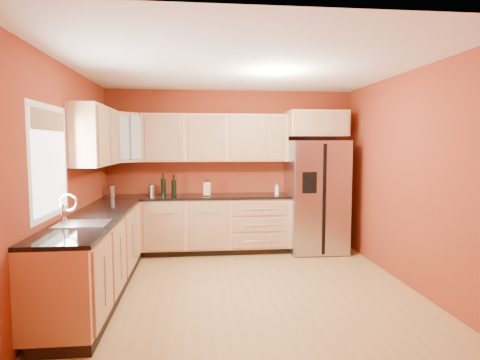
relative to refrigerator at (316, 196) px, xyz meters
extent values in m
plane|color=#A77E40|center=(-1.35, -1.62, -0.89)|extent=(4.00, 4.00, 0.00)
plane|color=white|center=(-1.35, -1.62, 1.71)|extent=(4.00, 4.00, 0.00)
cube|color=maroon|center=(-1.35, 0.38, 0.41)|extent=(4.00, 0.04, 2.60)
cube|color=maroon|center=(-1.35, -3.62, 0.41)|extent=(4.00, 0.04, 2.60)
cube|color=maroon|center=(-3.35, -1.62, 0.41)|extent=(0.04, 4.00, 2.60)
cube|color=maroon|center=(0.65, -1.62, 0.41)|extent=(0.04, 4.00, 2.60)
cube|color=tan|center=(-1.90, 0.07, -0.45)|extent=(2.90, 0.60, 0.88)
cube|color=tan|center=(-3.05, -1.62, -0.45)|extent=(0.60, 2.80, 0.88)
cube|color=black|center=(-1.90, 0.06, 0.01)|extent=(2.90, 0.62, 0.04)
cube|color=black|center=(-3.04, -1.62, 0.01)|extent=(0.62, 2.80, 0.04)
cube|color=tan|center=(-1.60, 0.21, 0.94)|extent=(2.30, 0.33, 0.75)
cube|color=tan|center=(-3.19, -0.90, 0.94)|extent=(0.33, 1.35, 0.75)
cube|color=tan|center=(-3.02, 0.04, 0.94)|extent=(0.67, 0.67, 0.75)
cube|color=tan|center=(0.00, 0.07, 1.16)|extent=(0.92, 0.60, 0.40)
cube|color=#BBBBC0|center=(0.00, 0.00, 0.00)|extent=(0.90, 0.75, 1.78)
cube|color=white|center=(-3.33, -2.12, 0.66)|extent=(0.03, 0.90, 1.00)
cylinder|color=#BBBBC0|center=(-3.20, 0.05, 0.12)|extent=(0.11, 0.11, 0.17)
cylinder|color=#BBBBC0|center=(-2.60, 0.12, 0.12)|extent=(0.11, 0.11, 0.17)
cube|color=tan|center=(-1.74, 0.02, 0.13)|extent=(0.12, 0.11, 0.21)
cylinder|color=white|center=(-0.64, 0.00, 0.12)|extent=(0.06, 0.06, 0.18)
camera|label=1|loc=(-1.88, -6.23, 0.82)|focal=30.00mm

